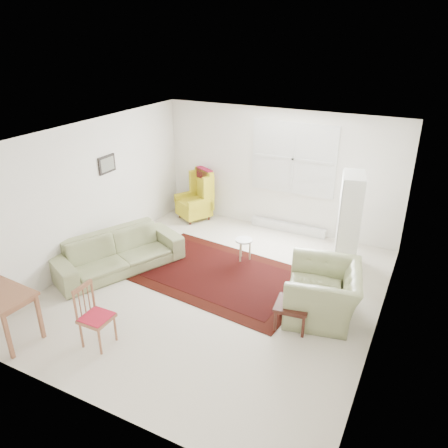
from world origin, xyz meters
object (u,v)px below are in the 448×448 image
at_px(armchair, 323,287).
at_px(coffee_table, 292,315).
at_px(stool, 244,250).
at_px(cabinet, 349,222).
at_px(wingback_chair, 194,195).
at_px(sofa, 117,246).
at_px(desk_chair, 96,317).

relative_size(armchair, coffee_table, 2.52).
bearing_deg(coffee_table, stool, 134.06).
bearing_deg(cabinet, coffee_table, -110.20).
height_order(wingback_chair, coffee_table, wingback_chair).
bearing_deg(stool, wingback_chair, 145.23).
height_order(sofa, cabinet, cabinet).
bearing_deg(stool, armchair, -29.98).
bearing_deg(wingback_chair, coffee_table, -10.92).
distance_m(armchair, coffee_table, 0.62).
xyz_separation_m(armchair, coffee_table, (-0.30, -0.48, -0.27)).
xyz_separation_m(armchair, stool, (-1.72, 0.99, -0.25)).
bearing_deg(stool, coffee_table, -45.94).
bearing_deg(desk_chair, coffee_table, -55.61).
distance_m(armchair, desk_chair, 3.19).
bearing_deg(sofa, armchair, -60.47).
relative_size(armchair, wingback_chair, 1.05).
height_order(coffee_table, cabinet, cabinet).
bearing_deg(desk_chair, wingback_chair, 12.71).
bearing_deg(coffee_table, cabinet, 82.79).
bearing_deg(coffee_table, desk_chair, -144.75).
distance_m(sofa, stool, 2.25).
height_order(armchair, cabinet, cabinet).
xyz_separation_m(armchair, cabinet, (-0.03, 1.64, 0.39)).
distance_m(stool, desk_chair, 3.11).
relative_size(wingback_chair, desk_chair, 1.28).
bearing_deg(desk_chair, sofa, 31.10).
xyz_separation_m(wingback_chair, desk_chair, (1.02, -4.25, -0.12)).
height_order(stool, desk_chair, desk_chair).
bearing_deg(coffee_table, wingback_chair, 139.81).
bearing_deg(wingback_chair, cabinet, 19.62).
xyz_separation_m(stool, cabinet, (1.69, 0.65, 0.64)).
xyz_separation_m(sofa, cabinet, (3.52, 1.94, 0.40)).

